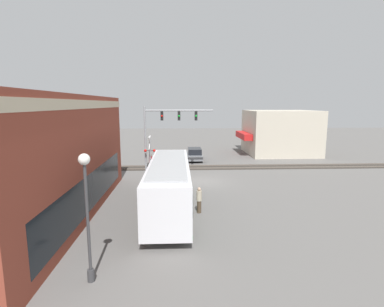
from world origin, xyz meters
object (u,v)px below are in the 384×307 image
(pedestrian_at_crossing, at_px, (151,163))
(city_bus, at_px, (169,183))
(parked_car_grey, at_px, (194,155))
(streetlamp, at_px, (87,207))
(pedestrian_near_bus, at_px, (199,200))
(crossing_signal, at_px, (150,151))

(pedestrian_at_crossing, bearing_deg, city_bus, -168.75)
(city_bus, height_order, parked_car_grey, city_bus)
(city_bus, xyz_separation_m, pedestrian_at_crossing, (11.29, 2.25, -0.85))
(streetlamp, distance_m, parked_car_grey, 26.36)
(streetlamp, relative_size, pedestrian_at_crossing, 2.78)
(streetlamp, distance_m, pedestrian_at_crossing, 19.47)
(parked_car_grey, bearing_deg, pedestrian_near_bus, 177.90)
(crossing_signal, distance_m, parked_car_grey, 8.49)
(pedestrian_at_crossing, bearing_deg, pedestrian_near_bus, -160.81)
(streetlamp, relative_size, pedestrian_near_bus, 3.04)
(pedestrian_near_bus, bearing_deg, city_bus, 70.04)
(city_bus, distance_m, pedestrian_at_crossing, 11.54)
(crossing_signal, height_order, parked_car_grey, crossing_signal)
(crossing_signal, relative_size, pedestrian_at_crossing, 2.06)
(pedestrian_at_crossing, bearing_deg, parked_car_grey, -37.44)
(city_bus, relative_size, streetlamp, 2.27)
(streetlamp, xyz_separation_m, parked_car_grey, (25.68, -5.45, -2.35))
(parked_car_grey, relative_size, pedestrian_near_bus, 2.74)
(parked_car_grey, bearing_deg, city_bus, 171.61)
(crossing_signal, relative_size, pedestrian_near_bus, 2.25)
(streetlamp, distance_m, pedestrian_near_bus, 9.05)
(parked_car_grey, relative_size, pedestrian_at_crossing, 2.51)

